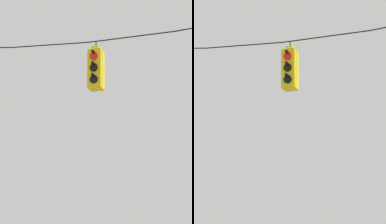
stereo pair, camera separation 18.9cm
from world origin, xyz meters
TOP-DOWN VIEW (x-y plane):
  - span_wire at (-0.00, 0.07)m, footprint 15.17×0.03m
  - traffic_light_near_left_pole at (-0.89, 0.06)m, footprint 0.34×0.46m

SIDE VIEW (x-z plane):
  - traffic_light_near_left_pole at x=-0.89m, z-range 4.95..6.19m
  - span_wire at x=0.00m, z-range 6.16..6.98m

